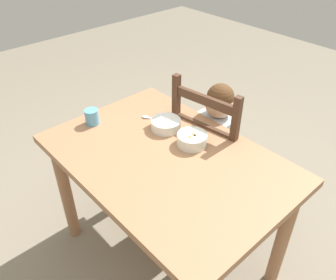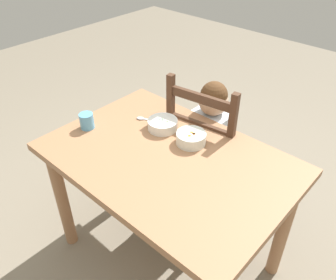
{
  "view_description": "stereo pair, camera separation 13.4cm",
  "coord_description": "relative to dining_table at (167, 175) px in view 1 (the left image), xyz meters",
  "views": [
    {
      "loc": [
        0.97,
        -0.87,
        1.81
      ],
      "look_at": [
        -0.04,
        0.05,
        0.82
      ],
      "focal_mm": 36.78,
      "sensor_mm": 36.0,
      "label": 1
    },
    {
      "loc": [
        0.88,
        -0.96,
        1.81
      ],
      "look_at": [
        -0.04,
        0.05,
        0.82
      ],
      "focal_mm": 36.78,
      "sensor_mm": 36.0,
      "label": 2
    }
  ],
  "objects": [
    {
      "name": "child_figure",
      "position": [
        -0.08,
        0.45,
        -0.01
      ],
      "size": [
        0.32,
        0.31,
        0.96
      ],
      "color": "silver",
      "rests_on": "ground"
    },
    {
      "name": "dining_table",
      "position": [
        0.0,
        0.0,
        0.0
      ],
      "size": [
        1.2,
        0.82,
        0.77
      ],
      "color": "#A4724D",
      "rests_on": "ground"
    },
    {
      "name": "bowl_of_peas",
      "position": [
        -0.18,
        0.16,
        0.15
      ],
      "size": [
        0.16,
        0.16,
        0.06
      ],
      "color": "white",
      "rests_on": "dining_table"
    },
    {
      "name": "dining_chair",
      "position": [
        -0.07,
        0.45,
        -0.17
      ],
      "size": [
        0.47,
        0.47,
        1.02
      ],
      "color": "#4A2E1F",
      "rests_on": "ground"
    },
    {
      "name": "bowl_of_carrots",
      "position": [
        0.02,
        0.16,
        0.16
      ],
      "size": [
        0.15,
        0.15,
        0.06
      ],
      "color": "white",
      "rests_on": "dining_table"
    },
    {
      "name": "spoon",
      "position": [
        -0.32,
        0.15,
        0.13
      ],
      "size": [
        0.13,
        0.08,
        0.01
      ],
      "color": "silver",
      "rests_on": "dining_table"
    },
    {
      "name": "drinking_cup",
      "position": [
        -0.49,
        -0.11,
        0.17
      ],
      "size": [
        0.08,
        0.08,
        0.09
      ],
      "primitive_type": "cylinder",
      "color": "#5AA5D6",
      "rests_on": "dining_table"
    },
    {
      "name": "ground_plane",
      "position": [
        0.0,
        0.0,
        -0.65
      ],
      "size": [
        8.0,
        8.0,
        0.0
      ],
      "primitive_type": "plane",
      "color": "gray"
    }
  ]
}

